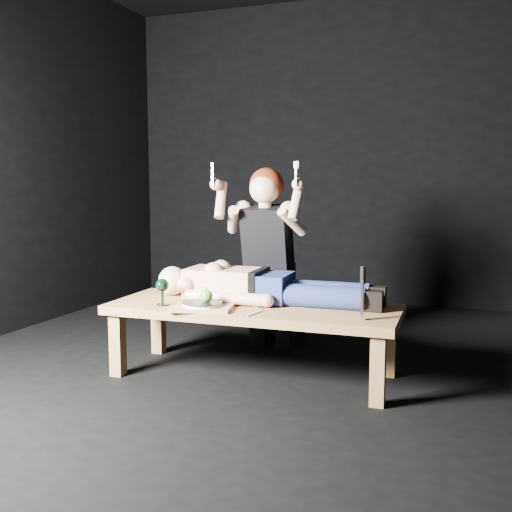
% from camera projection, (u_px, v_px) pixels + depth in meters
% --- Properties ---
extents(ground, '(5.00, 5.00, 0.00)m').
position_uv_depth(ground, '(300.00, 376.00, 3.75)').
color(ground, black).
rests_on(ground, ground).
extents(back_wall, '(5.00, 0.00, 5.00)m').
position_uv_depth(back_wall, '(371.00, 152.00, 5.90)').
color(back_wall, black).
rests_on(back_wall, ground).
extents(table, '(1.80, 0.71, 0.45)m').
position_uv_depth(table, '(253.00, 341.00, 3.74)').
color(table, '#A06F45').
rests_on(table, ground).
extents(lying_man, '(1.67, 0.54, 0.25)m').
position_uv_depth(lying_man, '(268.00, 283.00, 3.80)').
color(lying_man, tan).
rests_on(lying_man, table).
extents(kneeling_woman, '(0.73, 0.81, 1.34)m').
position_uv_depth(kneeling_woman, '(271.00, 257.00, 4.32)').
color(kneeling_woman, black).
rests_on(kneeling_woman, ground).
extents(serving_tray, '(0.40, 0.33, 0.02)m').
position_uv_depth(serving_tray, '(202.00, 307.00, 3.59)').
color(serving_tray, tan).
rests_on(serving_tray, table).
extents(plate, '(0.28, 0.28, 0.02)m').
position_uv_depth(plate, '(202.00, 304.00, 3.59)').
color(plate, white).
rests_on(plate, serving_tray).
extents(apple, '(0.08, 0.08, 0.08)m').
position_uv_depth(apple, '(206.00, 296.00, 3.59)').
color(apple, green).
rests_on(apple, plate).
extents(goblet, '(0.08, 0.08, 0.17)m').
position_uv_depth(goblet, '(162.00, 292.00, 3.69)').
color(goblet, black).
rests_on(goblet, table).
extents(fork_flat, '(0.07, 0.19, 0.01)m').
position_uv_depth(fork_flat, '(184.00, 306.00, 3.67)').
color(fork_flat, '#B2B2B7').
rests_on(fork_flat, table).
extents(knife_flat, '(0.05, 0.19, 0.01)m').
position_uv_depth(knife_flat, '(255.00, 313.00, 3.47)').
color(knife_flat, '#B2B2B7').
rests_on(knife_flat, table).
extents(spoon_flat, '(0.16, 0.13, 0.01)m').
position_uv_depth(spoon_flat, '(258.00, 308.00, 3.61)').
color(spoon_flat, '#B2B2B7').
rests_on(spoon_flat, table).
extents(carving_knife, '(0.04, 0.04, 0.30)m').
position_uv_depth(carving_knife, '(362.00, 293.00, 3.29)').
color(carving_knife, '#B2B2B7').
rests_on(carving_knife, table).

